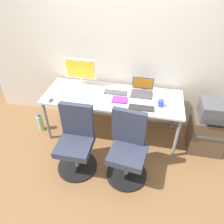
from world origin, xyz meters
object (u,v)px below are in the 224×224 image
at_px(office_chair_left, 76,142).
at_px(coffee_mug, 161,103).
at_px(side_cabinet, 207,133).
at_px(desktop_monitor, 81,70).
at_px(water_bottle_on_floor, 40,122).
at_px(printer, 215,111).
at_px(open_laptop, 142,90).
at_px(office_chair_right, 128,150).

height_order(office_chair_left, coffee_mug, office_chair_left).
bearing_deg(side_cabinet, coffee_mug, -175.27).
relative_size(office_chair_left, side_cabinet, 1.62).
height_order(office_chair_left, desktop_monitor, desktop_monitor).
height_order(side_cabinet, water_bottle_on_floor, side_cabinet).
distance_m(office_chair_left, coffee_mug, 1.24).
bearing_deg(coffee_mug, printer, 4.66).
bearing_deg(water_bottle_on_floor, coffee_mug, 1.18).
xyz_separation_m(office_chair_left, printer, (1.75, 0.66, 0.28)).
height_order(water_bottle_on_floor, open_laptop, open_laptop).
height_order(office_chair_right, coffee_mug, office_chair_right).
distance_m(office_chair_right, printer, 1.29).
bearing_deg(open_laptop, printer, -12.64).
bearing_deg(printer, open_laptop, 167.36).
xyz_separation_m(office_chair_right, coffee_mug, (0.35, 0.60, 0.34)).
height_order(printer, coffee_mug, printer).
bearing_deg(water_bottle_on_floor, office_chair_left, -33.97).
bearing_deg(office_chair_left, water_bottle_on_floor, 146.03).
xyz_separation_m(side_cabinet, printer, (0.00, -0.00, 0.41)).
relative_size(office_chair_left, water_bottle_on_floor, 3.03).
bearing_deg(desktop_monitor, side_cabinet, -7.95).
distance_m(desktop_monitor, open_laptop, 0.96).
xyz_separation_m(water_bottle_on_floor, open_laptop, (1.59, 0.32, 0.63)).
height_order(open_laptop, coffee_mug, open_laptop).
distance_m(office_chair_right, open_laptop, 0.96).
xyz_separation_m(water_bottle_on_floor, coffee_mug, (1.87, 0.04, 0.62)).
xyz_separation_m(side_cabinet, open_laptop, (-1.00, 0.22, 0.48)).
distance_m(office_chair_left, water_bottle_on_floor, 1.05).
height_order(water_bottle_on_floor, desktop_monitor, desktop_monitor).
height_order(printer, desktop_monitor, desktop_monitor).
xyz_separation_m(office_chair_left, coffee_mug, (1.03, 0.60, 0.34)).
bearing_deg(side_cabinet, printer, -90.00).
xyz_separation_m(side_cabinet, desktop_monitor, (-1.94, 0.27, 0.68)).
relative_size(side_cabinet, desktop_monitor, 1.21).
relative_size(water_bottle_on_floor, coffee_mug, 3.37).
xyz_separation_m(office_chair_left, water_bottle_on_floor, (-0.84, 0.57, -0.28)).
bearing_deg(office_chair_right, open_laptop, 85.51).
distance_m(office_chair_right, desktop_monitor, 1.39).
relative_size(office_chair_left, printer, 2.35).
bearing_deg(open_laptop, side_cabinet, -12.59).
bearing_deg(water_bottle_on_floor, open_laptop, 11.42).
height_order(office_chair_right, side_cabinet, office_chair_right).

